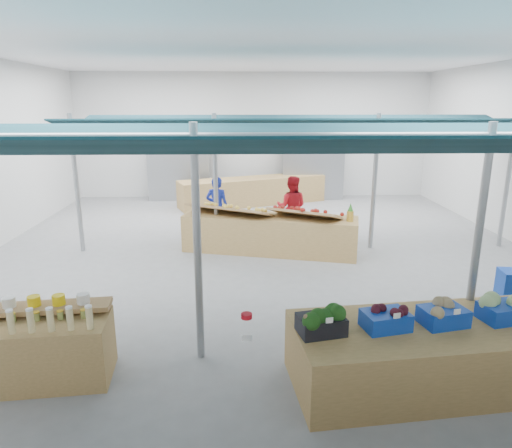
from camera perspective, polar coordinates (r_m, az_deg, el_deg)
The scene contains 21 objects.
floor at distance 9.90m, azimuth 0.79°, elevation -3.98°, with size 13.00×13.00×0.00m, color slate.
hall at distance 10.81m, azimuth 0.46°, elevation 11.95°, with size 13.00×13.00×13.00m.
pole_grid at distance 7.83m, azimuth 6.99°, elevation 4.52°, with size 10.00×4.60×3.00m.
awnings at distance 7.71m, azimuth 7.22°, elevation 11.62°, with size 9.50×7.08×0.30m.
back_shelving_left at distance 15.64m, azimuth -9.55°, elevation 6.63°, with size 2.00×0.50×2.00m, color #B23F33.
back_shelving_right at distance 15.71m, azimuth 7.07°, elevation 6.76°, with size 2.00×0.50×2.00m, color #B23F33.
bottle_shelf at distance 6.16m, azimuth -25.73°, elevation -13.67°, with size 1.77×1.19×1.04m.
veg_counter at distance 6.05m, azimuth 23.69°, elevation -14.42°, with size 3.84×1.28×0.75m, color olive.
fruit_counter at distance 10.06m, azimuth 1.72°, elevation -1.25°, with size 3.79×0.90×0.81m, color olive.
far_counter at distance 14.79m, azimuth -0.39°, elevation 4.14°, with size 4.81×0.96×0.87m, color olive.
vendor_left at distance 11.03m, azimuth -4.88°, elevation 2.05°, with size 0.55×0.36×1.52m, color navy.
vendor_right at distance 11.08m, azimuth 4.46°, elevation 2.12°, with size 0.74×0.57×1.52m, color #B21520.
crate_broccoli at distance 5.16m, azimuth 8.15°, elevation -11.77°, with size 0.56×0.45×0.35m.
crate_beets at distance 5.42m, azimuth 15.91°, elevation -11.18°, with size 0.56×0.45×0.29m.
crate_celeriac at distance 5.72m, azimuth 22.39°, elevation -10.22°, with size 0.56×0.45×0.31m.
crate_cabbage at distance 6.11m, azimuth 28.54°, elevation -9.16°, with size 0.56×0.45×0.35m.
sparrow at distance 4.97m, azimuth 6.69°, elevation -11.69°, with size 0.12×0.09×0.11m.
pole_ribbon at distance 4.77m, azimuth -1.19°, elevation -11.67°, with size 0.12×0.12×0.28m.
apple_heap_yellow at distance 10.02m, azimuth -3.44°, elevation 2.05°, with size 2.01×1.51×0.27m.
apple_heap_red at distance 9.72m, azimuth 6.11°, elevation 1.59°, with size 1.65×1.32×0.27m.
pineapple at distance 9.67m, azimuth 11.70°, elevation 1.38°, with size 0.14×0.14×0.39m.
Camera 1 is at (-0.47, -9.35, 3.22)m, focal length 32.00 mm.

